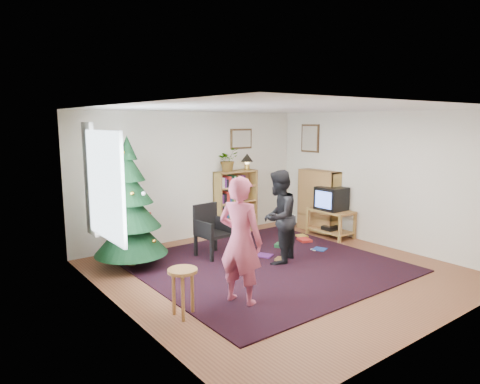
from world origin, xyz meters
TOP-DOWN VIEW (x-y plane):
  - floor at (0.00, 0.00)m, footprint 5.00×5.00m
  - ceiling at (0.00, 0.00)m, footprint 5.00×5.00m
  - wall_back at (0.00, 2.50)m, footprint 5.00×0.02m
  - wall_front at (0.00, -2.50)m, footprint 5.00×0.02m
  - wall_left at (-2.50, 0.00)m, footprint 0.02×5.00m
  - wall_right at (2.50, 0.00)m, footprint 0.02×5.00m
  - rug at (0.00, 0.30)m, footprint 3.80×3.60m
  - window_pane at (-2.47, 0.60)m, footprint 0.04×1.20m
  - curtain at (-2.43, 1.30)m, footprint 0.06×0.35m
  - picture_back at (1.15, 2.48)m, footprint 0.55×0.03m
  - picture_right at (2.48, 1.75)m, footprint 0.03×0.50m
  - christmas_tree at (-1.75, 1.57)m, footprint 1.16×1.16m
  - bookshelf_back at (0.91, 2.34)m, footprint 0.95×0.30m
  - bookshelf_right at (2.34, 1.33)m, footprint 0.30×0.95m
  - tv_stand at (2.22, 0.88)m, footprint 0.51×0.91m
  - crt_tv at (2.22, 0.88)m, footprint 0.49×0.53m
  - armchair at (-0.43, 1.29)m, footprint 0.54×0.54m
  - stool at (-1.98, -0.49)m, footprint 0.35×0.35m
  - person_standing at (-1.20, -0.59)m, footprint 0.59×0.71m
  - person_by_chair at (0.25, 0.30)m, footprint 0.93×0.86m
  - potted_plant at (0.71, 2.34)m, footprint 0.47×0.41m
  - table_lamp at (1.21, 2.34)m, footprint 0.26×0.26m
  - floor_clutter at (1.02, 0.66)m, footprint 1.60×1.01m

SIDE VIEW (x-z plane):
  - floor at x=0.00m, z-range 0.00..0.00m
  - rug at x=0.00m, z-range 0.00..0.02m
  - floor_clutter at x=1.02m, z-range 0.00..0.08m
  - tv_stand at x=2.22m, z-range 0.05..0.60m
  - stool at x=-1.98m, z-range 0.16..0.75m
  - armchair at x=-0.43m, z-range 0.03..0.94m
  - bookshelf_back at x=0.91m, z-range 0.01..1.31m
  - bookshelf_right at x=2.34m, z-range 0.01..1.31m
  - person_by_chair at x=0.25m, z-range 0.00..1.54m
  - crt_tv at x=2.22m, z-range 0.55..1.01m
  - person_standing at x=-1.20m, z-range 0.00..1.65m
  - christmas_tree at x=-1.75m, z-range -0.18..1.92m
  - wall_back at x=0.00m, z-range 0.00..2.50m
  - wall_front at x=0.00m, z-range 0.00..2.50m
  - wall_left at x=-2.50m, z-range 0.00..2.50m
  - wall_right at x=2.50m, z-range 0.00..2.50m
  - window_pane at x=-2.47m, z-range 0.80..2.20m
  - curtain at x=-2.43m, z-range 0.70..2.30m
  - table_lamp at x=1.21m, z-range 1.36..1.71m
  - potted_plant at x=0.71m, z-range 1.30..1.78m
  - picture_back at x=1.15m, z-range 1.74..2.16m
  - picture_right at x=2.48m, z-range 1.65..2.25m
  - ceiling at x=0.00m, z-range 2.50..2.50m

